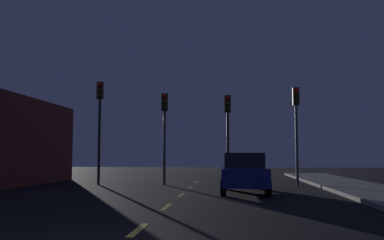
% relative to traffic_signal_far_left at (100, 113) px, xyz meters
% --- Properties ---
extents(ground_plane, '(80.00, 80.00, 0.00)m').
position_rel_traffic_signal_far_left_xyz_m(ground_plane, '(4.96, -8.44, -3.74)').
color(ground_plane, black).
extents(lane_stripe_second, '(0.16, 1.60, 0.01)m').
position_rel_traffic_signal_far_left_xyz_m(lane_stripe_second, '(4.96, -12.84, -3.74)').
color(lane_stripe_second, '#EACC4C').
rests_on(lane_stripe_second, ground_plane).
extents(lane_stripe_third, '(0.16, 1.60, 0.01)m').
position_rel_traffic_signal_far_left_xyz_m(lane_stripe_third, '(4.96, -9.04, -3.74)').
color(lane_stripe_third, '#EACC4C').
rests_on(lane_stripe_third, ground_plane).
extents(lane_stripe_fourth, '(0.16, 1.60, 0.01)m').
position_rel_traffic_signal_far_left_xyz_m(lane_stripe_fourth, '(4.96, -5.24, -3.74)').
color(lane_stripe_fourth, '#EACC4C').
rests_on(lane_stripe_fourth, ground_plane).
extents(lane_stripe_fifth, '(0.16, 1.60, 0.01)m').
position_rel_traffic_signal_far_left_xyz_m(lane_stripe_fifth, '(4.96, -1.44, -3.74)').
color(lane_stripe_fifth, '#EACC4C').
rests_on(lane_stripe_fifth, ground_plane).
extents(lane_stripe_sixth, '(0.16, 1.60, 0.01)m').
position_rel_traffic_signal_far_left_xyz_m(lane_stripe_sixth, '(4.96, 2.36, -3.74)').
color(lane_stripe_sixth, '#EACC4C').
rests_on(lane_stripe_sixth, ground_plane).
extents(traffic_signal_far_left, '(0.32, 0.38, 5.38)m').
position_rel_traffic_signal_far_left_xyz_m(traffic_signal_far_left, '(0.00, 0.00, 0.00)').
color(traffic_signal_far_left, '#2D2D30').
rests_on(traffic_signal_far_left, ground_plane).
extents(traffic_signal_center_left, '(0.32, 0.38, 4.71)m').
position_rel_traffic_signal_far_left_xyz_m(traffic_signal_center_left, '(3.45, -0.00, -0.43)').
color(traffic_signal_center_left, '#4C4C51').
rests_on(traffic_signal_center_left, ground_plane).
extents(traffic_signal_center_right, '(0.32, 0.38, 4.58)m').
position_rel_traffic_signal_far_left_xyz_m(traffic_signal_center_right, '(6.72, -0.00, -0.51)').
color(traffic_signal_center_right, '#2D2D30').
rests_on(traffic_signal_center_right, ground_plane).
extents(traffic_signal_far_right, '(0.32, 0.38, 4.93)m').
position_rel_traffic_signal_far_left_xyz_m(traffic_signal_far_right, '(10.16, -0.00, -0.29)').
color(traffic_signal_far_right, '#4C4C51').
rests_on(traffic_signal_far_right, ground_plane).
extents(car_stopped_ahead, '(1.89, 4.44, 1.61)m').
position_rel_traffic_signal_far_left_xyz_m(car_stopped_ahead, '(7.38, -4.08, -2.93)').
color(car_stopped_ahead, navy).
rests_on(car_stopped_ahead, ground_plane).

